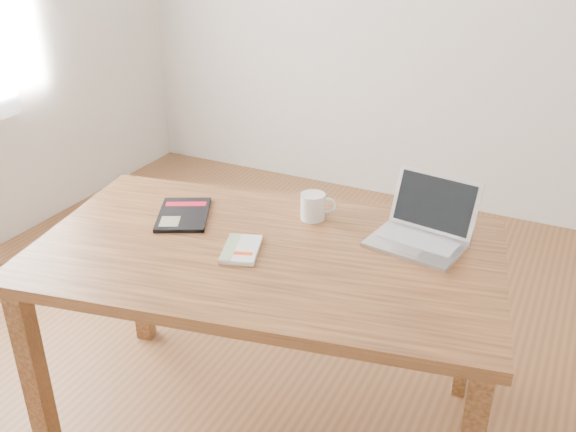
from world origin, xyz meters
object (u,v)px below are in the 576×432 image
at_px(laptop, 422,229).
at_px(white_guidebook, 241,249).
at_px(desk, 266,272).
at_px(black_guidebook, 183,214).
at_px(coffee_mug, 314,206).

bearing_deg(laptop, white_guidebook, -137.96).
bearing_deg(desk, black_guidebook, 157.75).
height_order(laptop, coffee_mug, laptop).
relative_size(desk, coffee_mug, 13.84).
distance_m(white_guidebook, coffee_mug, 0.34).
bearing_deg(desk, white_guidebook, -149.43).
bearing_deg(black_guidebook, white_guidebook, -49.43).
xyz_separation_m(white_guidebook, coffee_mug, (0.11, 0.32, 0.04)).
relative_size(black_guidebook, laptop, 0.93).
relative_size(white_guidebook, black_guidebook, 0.67).
height_order(black_guidebook, coffee_mug, coffee_mug).
relative_size(white_guidebook, coffee_mug, 1.76).
xyz_separation_m(white_guidebook, black_guidebook, (-0.31, 0.13, -0.00)).
xyz_separation_m(desk, black_guidebook, (-0.37, 0.08, 0.10)).
height_order(desk, white_guidebook, white_guidebook).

